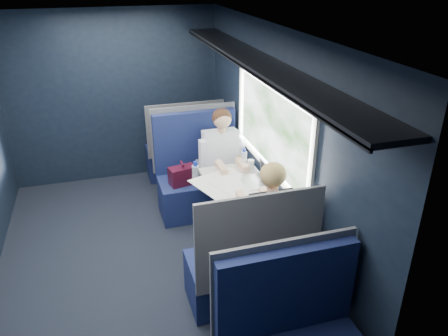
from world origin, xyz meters
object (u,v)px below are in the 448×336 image
object	(u,v)px
seat_bay_near	(199,178)
woman	(268,221)
seat_row_front	(184,150)
bottle_small	(244,159)
table	(236,191)
man	(223,159)
seat_bay_far	(247,266)
laptop	(260,176)
cup	(251,164)

from	to	relation	value
seat_bay_near	woman	size ratio (longest dim) A/B	0.95
seat_row_front	bottle_small	world-z (taller)	seat_row_front
table	man	xyz separation A→B (m)	(0.07, 0.70, 0.06)
seat_bay_near	bottle_small	distance (m)	0.76
seat_bay_far	bottle_small	size ratio (longest dim) A/B	5.64
seat_row_front	laptop	bearing A→B (deg)	-76.35
woman	table	bearing A→B (deg)	95.45
bottle_small	seat_bay_far	bearing A→B (deg)	-107.45
seat_row_front	woman	bearing A→B (deg)	-84.30
woman	bottle_small	xyz separation A→B (m)	(0.15, 1.09, 0.11)
table	cup	distance (m)	0.45
table	seat_bay_far	world-z (taller)	seat_bay_far
laptop	seat_row_front	bearing A→B (deg)	103.65
table	woman	distance (m)	0.71
seat_bay_near	seat_row_front	bearing A→B (deg)	89.51
table	seat_row_front	distance (m)	1.82
man	bottle_small	size ratio (longest dim) A/B	5.92
table	bottle_small	xyz separation A→B (m)	(0.21, 0.38, 0.18)
table	cup	world-z (taller)	cup
table	seat_bay_near	bearing A→B (deg)	102.35
table	laptop	xyz separation A→B (m)	(0.25, -0.01, 0.15)
woman	bottle_small	bearing A→B (deg)	82.39
table	man	bearing A→B (deg)	84.48
woman	laptop	world-z (taller)	woman
seat_bay_near	seat_row_front	size ratio (longest dim) A/B	1.09
woman	cup	world-z (taller)	woman
seat_bay_far	seat_bay_near	bearing A→B (deg)	90.26
seat_bay_far	bottle_small	bearing A→B (deg)	72.55
cup	table	bearing A→B (deg)	-129.40
laptop	cup	xyz separation A→B (m)	(0.02, 0.34, -0.02)
seat_bay_near	seat_bay_far	size ratio (longest dim) A/B	1.00
seat_bay_near	laptop	world-z (taller)	seat_bay_near
man	woman	world-z (taller)	same
seat_row_front	woman	size ratio (longest dim) A/B	0.88
seat_bay_far	woman	bearing A→B (deg)	33.82
seat_bay_near	cup	size ratio (longest dim) A/B	13.13
seat_bay_near	seat_row_front	xyz separation A→B (m)	(0.01, 0.93, -0.01)
seat_bay_near	laptop	distance (m)	1.06
laptop	bottle_small	distance (m)	0.39
seat_bay_near	laptop	size ratio (longest dim) A/B	3.63
seat_bay_near	cup	xyz separation A→B (m)	(0.46, -0.54, 0.37)
woman	cup	bearing A→B (deg)	78.76
laptop	woman	bearing A→B (deg)	-104.94
seat_bay_far	bottle_small	world-z (taller)	seat_bay_far
woman	man	bearing A→B (deg)	90.00
man	table	bearing A→B (deg)	-95.52
table	seat_bay_near	world-z (taller)	seat_bay_near
seat_bay_far	cup	xyz separation A→B (m)	(0.46, 1.21, 0.37)
seat_bay_far	laptop	distance (m)	1.05
seat_row_front	table	bearing A→B (deg)	-84.20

